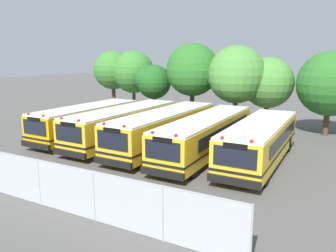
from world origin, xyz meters
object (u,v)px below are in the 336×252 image
object	(u,v)px
tree_6	(327,84)
school_bus_3	(207,134)
tree_0	(113,71)
tree_1	(134,73)
tree_3	(192,69)
tree_2	(152,81)
school_bus_0	(88,120)
school_bus_1	(125,124)
school_bus_2	(165,128)
school_bus_4	(260,140)
tree_4	(239,75)
traffic_cone	(10,175)
tree_5	(268,83)

from	to	relation	value
tree_6	school_bus_3	bearing A→B (deg)	-123.31
tree_0	tree_1	bearing A→B (deg)	8.03
tree_1	tree_3	bearing A→B (deg)	-13.32
tree_2	school_bus_0	bearing A→B (deg)	-93.44
school_bus_1	school_bus_2	xyz separation A→B (m)	(3.31, -0.02, 0.02)
school_bus_3	school_bus_4	size ratio (longest dim) A/B	1.14
school_bus_0	school_bus_4	xyz separation A→B (m)	(12.99, 0.15, -0.02)
tree_1	tree_4	bearing A→B (deg)	-7.46
tree_1	tree_6	distance (m)	18.49
traffic_cone	school_bus_4	bearing A→B (deg)	40.88
school_bus_2	tree_4	world-z (taller)	tree_4
school_bus_2	tree_0	distance (m)	15.68
school_bus_4	school_bus_2	bearing A→B (deg)	-0.57
tree_5	tree_3	bearing A→B (deg)	-165.81
tree_0	tree_2	distance (m)	5.95
school_bus_0	school_bus_4	bearing A→B (deg)	-178.30
school_bus_2	tree_0	world-z (taller)	tree_0
tree_2	tree_5	world-z (taller)	tree_5
tree_3	tree_5	bearing A→B (deg)	14.19
school_bus_3	school_bus_4	distance (m)	3.36
school_bus_0	tree_0	bearing A→B (deg)	-61.60
school_bus_0	tree_4	bearing A→B (deg)	-134.42
tree_0	tree_1	distance (m)	2.52
tree_1	tree_6	bearing A→B (deg)	-2.62
tree_2	tree_5	xyz separation A→B (m)	(10.60, 1.58, 0.16)
school_bus_4	traffic_cone	distance (m)	13.68
tree_5	tree_4	bearing A→B (deg)	-147.26
school_bus_3	tree_6	size ratio (longest dim) A/B	1.76
tree_1	tree_5	bearing A→B (deg)	-0.68
school_bus_4	tree_3	distance (m)	12.37
tree_3	tree_6	size ratio (longest dim) A/B	1.11
school_bus_0	school_bus_1	world-z (taller)	school_bus_1
school_bus_0	traffic_cone	world-z (taller)	school_bus_0
school_bus_0	school_bus_2	bearing A→B (deg)	-177.19
school_bus_2	traffic_cone	size ratio (longest dim) A/B	21.17
tree_1	traffic_cone	world-z (taller)	tree_1
school_bus_3	tree_4	size ratio (longest dim) A/B	1.63
tree_1	traffic_cone	bearing A→B (deg)	-74.29
school_bus_1	tree_5	world-z (taller)	tree_5
school_bus_3	tree_5	bearing A→B (deg)	-98.32
tree_2	tree_6	xyz separation A→B (m)	(15.24, 0.90, 0.29)
school_bus_4	traffic_cone	bearing A→B (deg)	40.78
school_bus_4	tree_3	bearing A→B (deg)	-45.92
school_bus_2	tree_6	world-z (taller)	tree_6
school_bus_3	traffic_cone	world-z (taller)	school_bus_3
school_bus_2	school_bus_3	world-z (taller)	school_bus_2
tree_6	tree_2	bearing A→B (deg)	-176.64
school_bus_1	tree_2	world-z (taller)	tree_2
tree_6	tree_4	bearing A→B (deg)	-174.21
school_bus_4	school_bus_1	bearing A→B (deg)	-0.54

